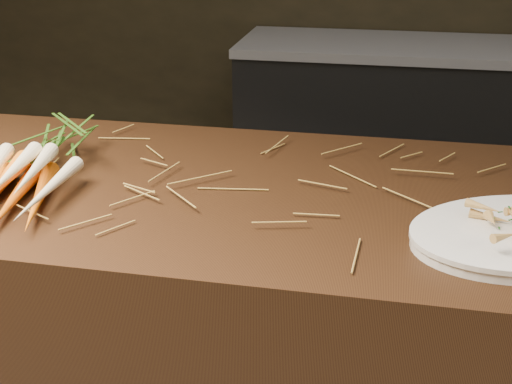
# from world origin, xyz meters

# --- Properties ---
(main_counter) EXTENTS (2.40, 0.70, 0.90)m
(main_counter) POSITION_xyz_m (0.00, 0.30, 0.45)
(main_counter) COLOR black
(main_counter) RESTS_ON ground
(back_counter) EXTENTS (1.82, 0.62, 0.84)m
(back_counter) POSITION_xyz_m (0.30, 2.18, 0.42)
(back_counter) COLOR black
(back_counter) RESTS_ON ground
(straw_bedding) EXTENTS (1.40, 0.60, 0.02)m
(straw_bedding) POSITION_xyz_m (0.00, 0.30, 0.91)
(straw_bedding) COLOR olive
(straw_bedding) RESTS_ON main_counter
(root_veg_bunch) EXTENTS (0.27, 0.52, 0.09)m
(root_veg_bunch) POSITION_xyz_m (-0.63, 0.27, 0.95)
(root_veg_bunch) COLOR #E45300
(root_veg_bunch) RESTS_ON main_counter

